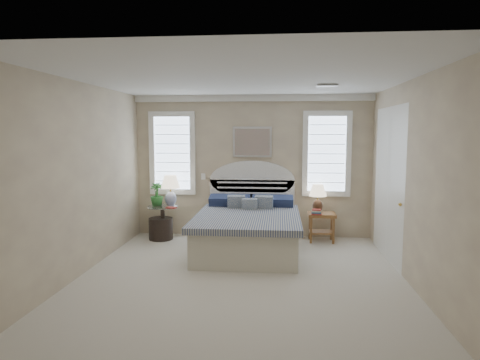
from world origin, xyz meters
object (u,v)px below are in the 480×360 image
at_px(side_table_left, 163,219).
at_px(lamp_left, 170,187).
at_px(nightstand_right, 322,221).
at_px(floor_pot, 161,229).
at_px(bed, 248,228).
at_px(lamp_right, 318,195).

height_order(side_table_left, lamp_left, lamp_left).
xyz_separation_m(nightstand_right, floor_pot, (-2.99, -0.11, -0.18)).
distance_m(side_table_left, floor_pot, 0.19).
relative_size(bed, side_table_left, 3.61).
height_order(nightstand_right, lamp_right, lamp_right).
bearing_deg(nightstand_right, lamp_right, 127.60).
distance_m(bed, floor_pot, 1.80).
bearing_deg(lamp_right, lamp_left, -177.74).
bearing_deg(lamp_left, nightstand_right, 0.34).
bearing_deg(lamp_right, nightstand_right, -52.40).
bearing_deg(nightstand_right, bed, -151.97).
bearing_deg(lamp_left, floor_pot, -153.29).
relative_size(floor_pot, lamp_right, 0.85).
xyz_separation_m(floor_pot, lamp_right, (2.92, 0.20, 0.65)).
xyz_separation_m(side_table_left, lamp_right, (2.88, 0.19, 0.46)).
bearing_deg(side_table_left, floor_pot, -171.63).
relative_size(side_table_left, nightstand_right, 1.19).
bearing_deg(floor_pot, nightstand_right, 2.03).
bearing_deg(floor_pot, bed, -19.15).
bearing_deg(floor_pot, lamp_left, 26.71).
relative_size(bed, nightstand_right, 4.29).
bearing_deg(side_table_left, lamp_left, 31.14).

